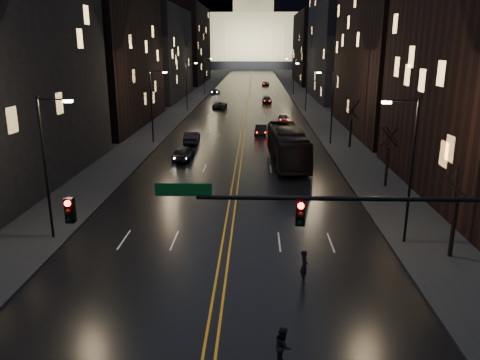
# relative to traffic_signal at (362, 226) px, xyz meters

# --- Properties ---
(ground) EXTENTS (900.00, 900.00, 0.00)m
(ground) POSITION_rel_traffic_signal_xyz_m (-5.91, 0.00, -5.10)
(ground) COLOR black
(ground) RESTS_ON ground
(road) EXTENTS (20.00, 320.00, 0.02)m
(road) POSITION_rel_traffic_signal_xyz_m (-5.91, 130.00, -5.09)
(road) COLOR black
(road) RESTS_ON ground
(sidewalk_left) EXTENTS (8.00, 320.00, 0.16)m
(sidewalk_left) POSITION_rel_traffic_signal_xyz_m (-19.91, 130.00, -5.02)
(sidewalk_left) COLOR black
(sidewalk_left) RESTS_ON ground
(sidewalk_right) EXTENTS (8.00, 320.00, 0.16)m
(sidewalk_right) POSITION_rel_traffic_signal_xyz_m (8.09, 130.00, -5.02)
(sidewalk_right) COLOR black
(sidewalk_right) RESTS_ON ground
(center_line) EXTENTS (0.62, 320.00, 0.01)m
(center_line) POSITION_rel_traffic_signal_xyz_m (-5.91, 130.00, -5.08)
(center_line) COLOR orange
(center_line) RESTS_ON road
(building_left_mid) EXTENTS (12.00, 30.00, 28.00)m
(building_left_mid) POSITION_rel_traffic_signal_xyz_m (-26.91, 54.00, 8.90)
(building_left_mid) COLOR black
(building_left_mid) RESTS_ON ground
(building_left_far) EXTENTS (12.00, 34.00, 20.00)m
(building_left_far) POSITION_rel_traffic_signal_xyz_m (-26.91, 92.00, 4.90)
(building_left_far) COLOR black
(building_left_far) RESTS_ON ground
(building_left_dist) EXTENTS (12.00, 40.00, 24.00)m
(building_left_dist) POSITION_rel_traffic_signal_xyz_m (-26.91, 140.00, 6.90)
(building_left_dist) COLOR black
(building_left_dist) RESTS_ON ground
(building_right_mid) EXTENTS (12.00, 34.00, 26.00)m
(building_right_mid) POSITION_rel_traffic_signal_xyz_m (15.09, 92.00, 7.90)
(building_right_mid) COLOR black
(building_right_mid) RESTS_ON ground
(building_right_dist) EXTENTS (12.00, 40.00, 22.00)m
(building_right_dist) POSITION_rel_traffic_signal_xyz_m (15.09, 140.00, 5.90)
(building_right_dist) COLOR black
(building_right_dist) RESTS_ON ground
(capitol) EXTENTS (90.00, 50.00, 58.50)m
(capitol) POSITION_rel_traffic_signal_xyz_m (-5.91, 250.00, 12.05)
(capitol) COLOR black
(capitol) RESTS_ON ground
(traffic_signal) EXTENTS (17.29, 0.45, 7.00)m
(traffic_signal) POSITION_rel_traffic_signal_xyz_m (0.00, 0.00, 0.00)
(traffic_signal) COLOR black
(traffic_signal) RESTS_ON ground
(streetlamp_right_near) EXTENTS (2.13, 0.25, 9.00)m
(streetlamp_right_near) POSITION_rel_traffic_signal_xyz_m (4.91, 10.00, -0.02)
(streetlamp_right_near) COLOR black
(streetlamp_right_near) RESTS_ON ground
(streetlamp_left_near) EXTENTS (2.13, 0.25, 9.00)m
(streetlamp_left_near) POSITION_rel_traffic_signal_xyz_m (-16.72, 10.00, -0.02)
(streetlamp_left_near) COLOR black
(streetlamp_left_near) RESTS_ON ground
(streetlamp_right_mid) EXTENTS (2.13, 0.25, 9.00)m
(streetlamp_right_mid) POSITION_rel_traffic_signal_xyz_m (4.91, 40.00, -0.02)
(streetlamp_right_mid) COLOR black
(streetlamp_right_mid) RESTS_ON ground
(streetlamp_left_mid) EXTENTS (2.13, 0.25, 9.00)m
(streetlamp_left_mid) POSITION_rel_traffic_signal_xyz_m (-16.72, 40.00, -0.02)
(streetlamp_left_mid) COLOR black
(streetlamp_left_mid) RESTS_ON ground
(streetlamp_right_far) EXTENTS (2.13, 0.25, 9.00)m
(streetlamp_right_far) POSITION_rel_traffic_signal_xyz_m (4.91, 70.00, -0.02)
(streetlamp_right_far) COLOR black
(streetlamp_right_far) RESTS_ON ground
(streetlamp_left_far) EXTENTS (2.13, 0.25, 9.00)m
(streetlamp_left_far) POSITION_rel_traffic_signal_xyz_m (-16.72, 70.00, -0.02)
(streetlamp_left_far) COLOR black
(streetlamp_left_far) RESTS_ON ground
(streetlamp_right_dist) EXTENTS (2.13, 0.25, 9.00)m
(streetlamp_right_dist) POSITION_rel_traffic_signal_xyz_m (4.91, 100.00, -0.02)
(streetlamp_right_dist) COLOR black
(streetlamp_right_dist) RESTS_ON ground
(streetlamp_left_dist) EXTENTS (2.13, 0.25, 9.00)m
(streetlamp_left_dist) POSITION_rel_traffic_signal_xyz_m (-16.72, 100.00, -0.02)
(streetlamp_left_dist) COLOR black
(streetlamp_left_dist) RESTS_ON ground
(tree_right_near) EXTENTS (2.40, 2.40, 6.65)m
(tree_right_near) POSITION_rel_traffic_signal_xyz_m (7.09, 8.00, -0.58)
(tree_right_near) COLOR black
(tree_right_near) RESTS_ON ground
(tree_right_mid) EXTENTS (2.40, 2.40, 6.65)m
(tree_right_mid) POSITION_rel_traffic_signal_xyz_m (7.09, 22.00, -0.58)
(tree_right_mid) COLOR black
(tree_right_mid) RESTS_ON ground
(tree_right_far) EXTENTS (2.40, 2.40, 6.65)m
(tree_right_far) POSITION_rel_traffic_signal_xyz_m (7.09, 38.00, -0.58)
(tree_right_far) COLOR black
(tree_right_far) RESTS_ON ground
(bus) EXTENTS (3.86, 13.33, 3.67)m
(bus) POSITION_rel_traffic_signal_xyz_m (-0.83, 30.56, -3.27)
(bus) COLOR black
(bus) RESTS_ON ground
(oncoming_car_a) EXTENTS (2.04, 4.64, 1.56)m
(oncoming_car_a) POSITION_rel_traffic_signal_xyz_m (-11.86, 31.47, -4.33)
(oncoming_car_a) COLOR black
(oncoming_car_a) RESTS_ON ground
(oncoming_car_b) EXTENTS (1.78, 4.71, 1.53)m
(oncoming_car_b) POSITION_rel_traffic_signal_xyz_m (-12.10, 40.16, -4.34)
(oncoming_car_b) COLOR black
(oncoming_car_b) RESTS_ON ground
(oncoming_car_c) EXTENTS (2.75, 5.20, 1.39)m
(oncoming_car_c) POSITION_rel_traffic_signal_xyz_m (-11.09, 73.76, -4.41)
(oncoming_car_c) COLOR black
(oncoming_car_c) RESTS_ON ground
(oncoming_car_d) EXTENTS (2.30, 4.74, 1.33)m
(oncoming_car_d) POSITION_rel_traffic_signal_xyz_m (-14.41, 101.96, -4.44)
(oncoming_car_d) COLOR black
(oncoming_car_d) RESTS_ON ground
(receding_car_a) EXTENTS (1.81, 4.40, 1.42)m
(receding_car_a) POSITION_rel_traffic_signal_xyz_m (-3.41, 46.21, -4.39)
(receding_car_a) COLOR black
(receding_car_a) RESTS_ON ground
(receding_car_b) EXTENTS (1.78, 4.14, 1.39)m
(receding_car_b) POSITION_rel_traffic_signal_xyz_m (0.26, 57.18, -4.41)
(receding_car_b) COLOR black
(receding_car_b) RESTS_ON ground
(receding_car_c) EXTENTS (2.05, 4.77, 1.37)m
(receding_car_c) POSITION_rel_traffic_signal_xyz_m (-1.79, 82.97, -4.42)
(receding_car_c) COLOR black
(receding_car_c) RESTS_ON ground
(receding_car_d) EXTENTS (2.35, 4.69, 1.27)m
(receding_car_d) POSITION_rel_traffic_signal_xyz_m (-1.18, 127.60, -4.47)
(receding_car_d) COLOR black
(receding_car_d) RESTS_ON ground
(pedestrian_a) EXTENTS (0.44, 0.65, 1.74)m
(pedestrian_a) POSITION_rel_traffic_signal_xyz_m (-1.57, 5.00, -4.23)
(pedestrian_a) COLOR black
(pedestrian_a) RESTS_ON ground
(pedestrian_b) EXTENTS (0.42, 0.77, 1.59)m
(pedestrian_b) POSITION_rel_traffic_signal_xyz_m (-3.03, -1.62, -4.31)
(pedestrian_b) COLOR black
(pedestrian_b) RESTS_ON ground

